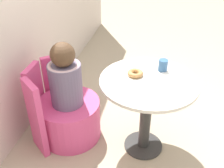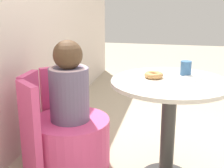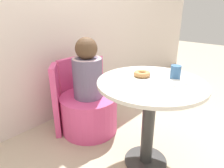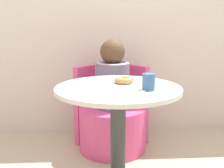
{
  "view_description": "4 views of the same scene",
  "coord_description": "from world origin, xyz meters",
  "px_view_note": "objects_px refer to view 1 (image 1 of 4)",
  "views": [
    {
      "loc": [
        -1.69,
        -0.1,
        1.73
      ],
      "look_at": [
        -0.01,
        0.25,
        0.63
      ],
      "focal_mm": 42.0,
      "sensor_mm": 36.0,
      "label": 1
    },
    {
      "loc": [
        -1.91,
        -0.06,
        1.22
      ],
      "look_at": [
        0.04,
        0.35,
        0.64
      ],
      "focal_mm": 50.0,
      "sensor_mm": 36.0,
      "label": 2
    },
    {
      "loc": [
        -1.13,
        -0.68,
        1.18
      ],
      "look_at": [
        0.01,
        0.34,
        0.58
      ],
      "focal_mm": 32.0,
      "sensor_mm": 36.0,
      "label": 3
    },
    {
      "loc": [
        -0.15,
        -1.82,
        1.1
      ],
      "look_at": [
        -0.01,
        0.29,
        0.65
      ],
      "focal_mm": 50.0,
      "sensor_mm": 36.0,
      "label": 4
    }
  ],
  "objects_px": {
    "round_table": "(147,98)",
    "donut": "(135,73)",
    "tub_chair": "(70,119)",
    "child_figure": "(65,77)",
    "cup": "(163,65)"
  },
  "relations": [
    {
      "from": "tub_chair",
      "to": "round_table",
      "type": "bearing_deg",
      "value": -91.09
    },
    {
      "from": "tub_chair",
      "to": "cup",
      "type": "relative_size",
      "value": 5.82
    },
    {
      "from": "cup",
      "to": "donut",
      "type": "bearing_deg",
      "value": 120.14
    },
    {
      "from": "cup",
      "to": "tub_chair",
      "type": "bearing_deg",
      "value": 101.02
    },
    {
      "from": "round_table",
      "to": "tub_chair",
      "type": "height_order",
      "value": "round_table"
    },
    {
      "from": "cup",
      "to": "round_table",
      "type": "bearing_deg",
      "value": 150.4
    },
    {
      "from": "round_table",
      "to": "cup",
      "type": "relative_size",
      "value": 7.93
    },
    {
      "from": "donut",
      "to": "cup",
      "type": "distance_m",
      "value": 0.24
    },
    {
      "from": "child_figure",
      "to": "tub_chair",
      "type": "bearing_deg",
      "value": 102.34
    },
    {
      "from": "child_figure",
      "to": "cup",
      "type": "height_order",
      "value": "child_figure"
    },
    {
      "from": "round_table",
      "to": "child_figure",
      "type": "relative_size",
      "value": 1.34
    },
    {
      "from": "child_figure",
      "to": "donut",
      "type": "distance_m",
      "value": 0.58
    },
    {
      "from": "round_table",
      "to": "donut",
      "type": "bearing_deg",
      "value": 67.4
    },
    {
      "from": "tub_chair",
      "to": "child_figure",
      "type": "bearing_deg",
      "value": -77.66
    },
    {
      "from": "tub_chair",
      "to": "child_figure",
      "type": "height_order",
      "value": "child_figure"
    }
  ]
}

